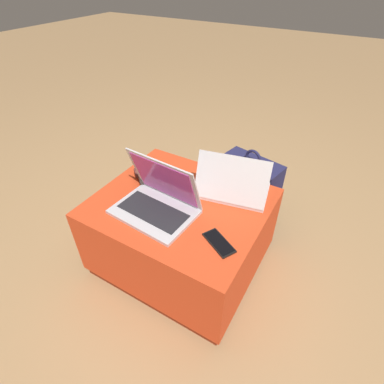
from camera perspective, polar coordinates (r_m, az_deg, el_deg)
ground_plane at (r=1.74m, az=-1.85°, el=-12.66°), size 14.00×14.00×0.00m
ottoman at (r=1.58m, az=-2.01°, el=-7.71°), size 0.80×0.69×0.43m
laptop_near at (r=1.36m, az=-6.57°, el=-1.65°), size 0.38×0.28×0.26m
laptop_far at (r=1.46m, az=7.71°, el=1.03°), size 0.37×0.29×0.23m
cell_phone at (r=1.24m, az=5.15°, el=-9.59°), size 0.17×0.13×0.01m
backpack at (r=1.86m, az=10.77°, el=-0.22°), size 0.37×0.27×0.52m
wrist_brace at (r=1.59m, az=-9.14°, el=3.85°), size 0.17×0.16×0.08m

